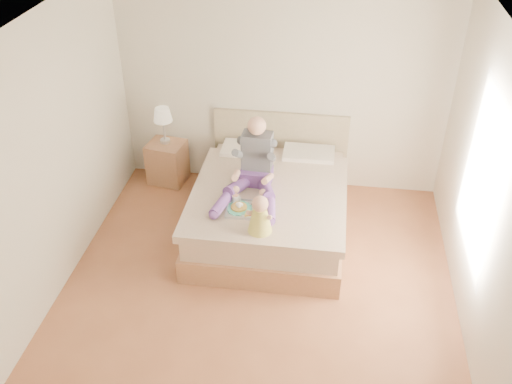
# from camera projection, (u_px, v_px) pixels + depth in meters

# --- Properties ---
(room) EXTENTS (4.02, 4.22, 2.71)m
(room) POSITION_uv_depth(u_px,v_px,m) (267.00, 164.00, 5.05)
(room) COLOR brown
(room) RESTS_ON ground
(bed) EXTENTS (1.70, 2.18, 1.00)m
(bed) POSITION_uv_depth(u_px,v_px,m) (271.00, 204.00, 6.60)
(bed) COLOR #946545
(bed) RESTS_ON ground
(nightstand) EXTENTS (0.51, 0.47, 0.55)m
(nightstand) POSITION_uv_depth(u_px,v_px,m) (167.00, 162.00, 7.45)
(nightstand) COLOR #946545
(nightstand) RESTS_ON ground
(lamp) EXTENTS (0.23, 0.23, 0.48)m
(lamp) POSITION_uv_depth(u_px,v_px,m) (163.00, 117.00, 7.12)
(lamp) COLOR silver
(lamp) RESTS_ON nightstand
(adult) EXTENTS (0.70, 1.00, 0.82)m
(adult) POSITION_uv_depth(u_px,v_px,m) (254.00, 169.00, 6.22)
(adult) COLOR #57327E
(adult) RESTS_ON bed
(tray) EXTENTS (0.45, 0.36, 0.13)m
(tray) POSITION_uv_depth(u_px,v_px,m) (247.00, 208.00, 5.98)
(tray) COLOR silver
(tray) RESTS_ON bed
(baby) EXTENTS (0.27, 0.37, 0.41)m
(baby) POSITION_uv_depth(u_px,v_px,m) (260.00, 217.00, 5.62)
(baby) COLOR #D6CB43
(baby) RESTS_ON bed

